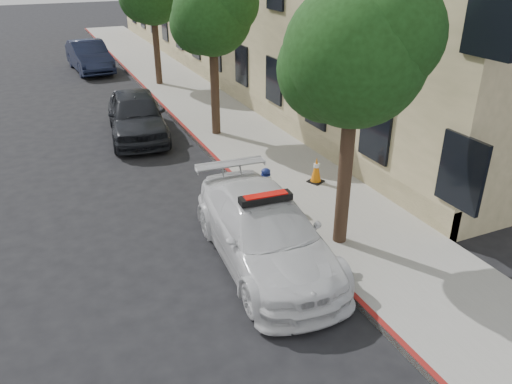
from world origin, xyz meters
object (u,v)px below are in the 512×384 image
at_px(traffic_cone, 316,170).
at_px(parked_car_far, 89,56).
at_px(police_car, 265,232).
at_px(parked_car_mid, 136,115).
at_px(fire_hydrant, 266,182).

bearing_deg(traffic_cone, parked_car_far, 101.61).
relative_size(police_car, traffic_cone, 7.03).
height_order(parked_car_far, traffic_cone, parked_car_far).
bearing_deg(parked_car_mid, fire_hydrant, -65.68).
relative_size(police_car, fire_hydrant, 6.63).
height_order(police_car, fire_hydrant, police_car).
height_order(parked_car_mid, fire_hydrant, parked_car_mid).
bearing_deg(police_car, traffic_cone, 47.80).
bearing_deg(police_car, parked_car_mid, 98.48).
relative_size(fire_hydrant, traffic_cone, 1.06).
bearing_deg(parked_car_far, traffic_cone, -82.61).
bearing_deg(traffic_cone, parked_car_mid, 120.07).
xyz_separation_m(parked_car_mid, fire_hydrant, (1.98, -6.47, -0.28)).
relative_size(parked_car_mid, traffic_cone, 6.45).
relative_size(police_car, parked_car_mid, 1.09).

